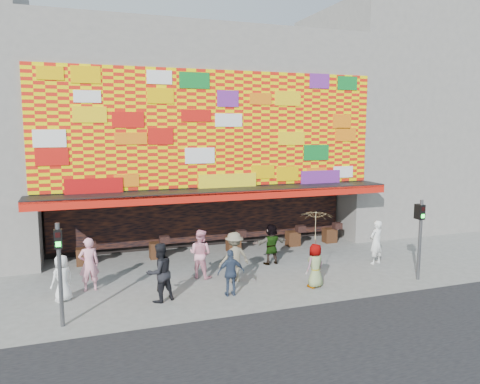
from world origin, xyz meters
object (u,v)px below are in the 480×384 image
at_px(signal_left, 59,263).
at_px(ped_f, 271,244).
at_px(ped_e, 231,273).
at_px(ped_c, 160,272).
at_px(ped_a, 62,278).
at_px(ped_i, 200,254).
at_px(parasol, 316,226).
at_px(ped_d, 234,257).
at_px(ped_g, 315,266).
at_px(ped_b, 89,264).
at_px(signal_right, 420,231).
at_px(ped_h, 376,242).

relative_size(signal_left, ped_f, 1.78).
bearing_deg(ped_e, ped_c, -2.52).
distance_m(ped_a, ped_i, 4.93).
bearing_deg(ped_f, parasol, 90.16).
bearing_deg(ped_i, ped_e, 145.39).
relative_size(ped_d, ped_g, 1.18).
bearing_deg(ped_a, signal_left, 56.14).
height_order(ped_d, ped_e, ped_d).
height_order(ped_b, ped_c, ped_c).
bearing_deg(ped_i, ped_g, -170.81).
xyz_separation_m(ped_a, ped_g, (8.40, -1.54, 0.01)).
xyz_separation_m(ped_g, parasol, (0.00, -0.00, 1.44)).
bearing_deg(ped_f, ped_b, 0.87).
height_order(ped_d, ped_i, ped_d).
height_order(ped_b, ped_e, ped_b).
xyz_separation_m(signal_left, ped_a, (-0.03, 2.08, -1.09)).
bearing_deg(ped_b, ped_c, 133.43).
bearing_deg(ped_c, ped_g, 152.09).
height_order(signal_left, ped_i, signal_left).
xyz_separation_m(ped_b, ped_d, (5.03, -0.78, -0.01)).
xyz_separation_m(signal_left, ped_f, (8.04, 3.69, -1.02)).
height_order(ped_b, parasol, parasol).
relative_size(ped_e, ped_i, 0.86).
xyz_separation_m(ped_a, parasol, (8.40, -1.54, 1.45)).
distance_m(signal_right, ped_g, 4.20).
height_order(signal_left, ped_g, signal_left).
xyz_separation_m(ped_b, ped_f, (7.21, 0.86, -0.10)).
xyz_separation_m(signal_right, ped_g, (-4.02, 0.54, -1.08)).
distance_m(signal_right, ped_i, 8.18).
bearing_deg(ped_c, ped_i, -156.98).
distance_m(signal_left, ped_h, 12.39).
bearing_deg(ped_d, ped_f, -151.87).
distance_m(ped_f, parasol, 3.45).
xyz_separation_m(ped_a, ped_e, (5.33, -1.35, 0.02)).
xyz_separation_m(signal_right, parasol, (-4.02, 0.54, 0.36)).
relative_size(ped_d, ped_h, 1.01).
bearing_deg(ped_g, ped_i, -52.37).
bearing_deg(ped_a, ped_e, 131.17).
distance_m(ped_h, ped_i, 7.35).
distance_m(ped_d, ped_f, 2.73).
bearing_deg(ped_e, ped_a, -9.94).
bearing_deg(ped_f, ped_d, 31.06).
height_order(ped_a, ped_i, ped_i).
bearing_deg(parasol, ped_b, 163.12).
bearing_deg(ped_e, signal_left, 12.10).
relative_size(ped_c, ped_g, 1.24).
xyz_separation_m(signal_right, ped_e, (-7.10, 0.73, -1.07)).
relative_size(ped_c, parasol, 0.97).
xyz_separation_m(ped_d, ped_h, (6.28, 0.22, -0.01)).
height_order(ped_b, ped_d, ped_b).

